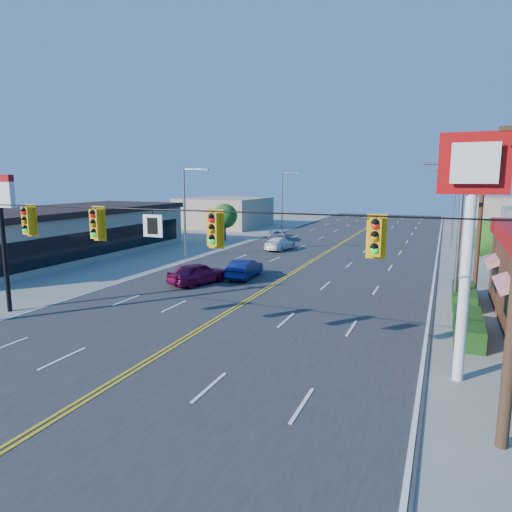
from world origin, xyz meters
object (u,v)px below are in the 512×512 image
at_px(car_white, 280,244).
at_px(car_silver, 277,235).
at_px(car_magenta, 198,274).
at_px(car_blue, 245,269).
at_px(signal_span, 122,241).
at_px(kfc_pylon, 471,208).
at_px(pizza_hut_sign, 1,214).

bearing_deg(car_white, car_silver, -61.41).
distance_m(car_magenta, car_blue, 3.60).
distance_m(signal_span, kfc_pylon, 11.87).
xyz_separation_m(pizza_hut_sign, car_white, (6.34, 25.28, -4.56)).
distance_m(pizza_hut_sign, car_magenta, 12.05).
bearing_deg(kfc_pylon, car_magenta, 149.47).
height_order(kfc_pylon, car_white, kfc_pylon).
distance_m(pizza_hut_sign, car_silver, 32.54).
xyz_separation_m(signal_span, kfc_pylon, (11.12, 4.00, 1.16)).
height_order(signal_span, car_silver, signal_span).
distance_m(kfc_pylon, car_white, 30.23).
height_order(pizza_hut_sign, car_silver, pizza_hut_sign).
relative_size(pizza_hut_sign, car_white, 1.59).
distance_m(kfc_pylon, car_magenta, 19.05).
bearing_deg(signal_span, car_blue, 98.86).
distance_m(pizza_hut_sign, car_white, 26.46).
bearing_deg(kfc_pylon, car_blue, 138.20).
relative_size(pizza_hut_sign, car_magenta, 1.59).
bearing_deg(car_white, pizza_hut_sign, 82.76).
distance_m(car_white, car_silver, 7.25).
distance_m(car_blue, car_white, 13.23).
distance_m(pizza_hut_sign, car_blue, 15.46).
relative_size(signal_span, car_silver, 5.34).
distance_m(kfc_pylon, car_silver, 37.29).
xyz_separation_m(kfc_pylon, car_magenta, (-15.76, 9.29, -5.31)).
height_order(car_magenta, car_blue, car_magenta).
relative_size(kfc_pylon, car_blue, 2.10).
bearing_deg(car_magenta, kfc_pylon, 169.82).
bearing_deg(pizza_hut_sign, car_magenta, 56.12).
bearing_deg(car_blue, car_magenta, 51.05).
height_order(signal_span, pizza_hut_sign, signal_span).
distance_m(signal_span, pizza_hut_sign, 11.60).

